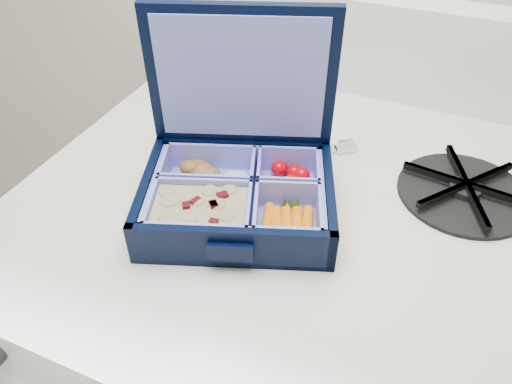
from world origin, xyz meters
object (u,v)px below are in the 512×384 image
at_px(stove, 279,379).
at_px(burner_grate, 466,188).
at_px(bento_box, 238,197).
at_px(fork, 285,156).

relative_size(stove, burner_grate, 5.93).
distance_m(stove, bento_box, 0.52).
bearing_deg(bento_box, burner_grate, 10.36).
xyz_separation_m(stove, bento_box, (-0.04, -0.08, 0.51)).
distance_m(burner_grate, fork, 0.24).
relative_size(stove, bento_box, 4.42).
bearing_deg(bento_box, stove, 44.29).
xyz_separation_m(burner_grate, fork, (-0.24, -0.01, -0.01)).
bearing_deg(stove, bento_box, -115.71).
bearing_deg(fork, burner_grate, 57.24).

